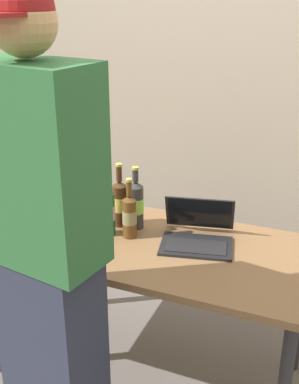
# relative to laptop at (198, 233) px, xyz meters

# --- Properties ---
(ground_plane) EXTENTS (8.00, 8.00, 0.00)m
(ground_plane) POSITION_rel_laptop_xyz_m (-0.21, -0.09, -0.79)
(ground_plane) COLOR slate
(ground_plane) RESTS_ON ground
(desk) EXTENTS (1.51, 0.71, 0.74)m
(desk) POSITION_rel_laptop_xyz_m (-0.21, -0.09, -0.13)
(desk) COLOR olive
(desk) RESTS_ON ground
(laptop) EXTENTS (0.38, 0.37, 0.19)m
(laptop) POSITION_rel_laptop_xyz_m (0.00, 0.00, 0.00)
(laptop) COLOR black
(laptop) RESTS_ON desk
(beer_bottle_brown) EXTENTS (0.07, 0.07, 0.29)m
(beer_bottle_brown) POSITION_rel_laptop_xyz_m (-0.31, -0.08, 0.07)
(beer_bottle_brown) COLOR brown
(beer_bottle_brown) RESTS_ON desk
(beer_bottle_dark) EXTENTS (0.07, 0.07, 0.32)m
(beer_bottle_dark) POSITION_rel_laptop_xyz_m (-0.41, 0.02, 0.08)
(beer_bottle_dark) COLOR #472B14
(beer_bottle_dark) RESTS_ON desk
(beer_bottle_green) EXTENTS (0.06, 0.06, 0.32)m
(beer_bottle_green) POSITION_rel_laptop_xyz_m (-0.41, -0.09, 0.08)
(beer_bottle_green) COLOR #1E5123
(beer_bottle_green) RESTS_ON desk
(beer_bottle_amber) EXTENTS (0.08, 0.08, 0.31)m
(beer_bottle_amber) POSITION_rel_laptop_xyz_m (-0.32, 0.03, 0.08)
(beer_bottle_amber) COLOR #333333
(beer_bottle_amber) RESTS_ON desk
(person_figure) EXTENTS (0.45, 0.33, 1.86)m
(person_figure) POSITION_rel_laptop_xyz_m (-0.34, -0.71, 0.15)
(person_figure) COLOR #2D3347
(person_figure) RESTS_ON ground
(coffee_mug) EXTENTS (0.12, 0.09, 0.09)m
(coffee_mug) POSITION_rel_laptop_xyz_m (-0.63, 0.09, 0.00)
(coffee_mug) COLOR #BF4C33
(coffee_mug) RESTS_ON desk
(back_wall) EXTENTS (6.00, 0.10, 2.60)m
(back_wall) POSITION_rel_laptop_xyz_m (-0.21, 0.72, 0.51)
(back_wall) COLOR tan
(back_wall) RESTS_ON ground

